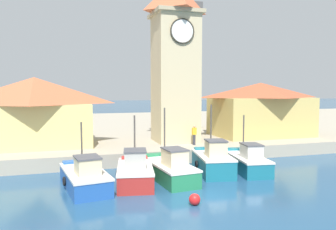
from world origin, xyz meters
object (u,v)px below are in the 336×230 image
Objects in this scene: mooring_buoy at (195,199)px; warehouse_left at (35,111)px; fishing_boat_left_inner at (169,169)px; dock_worker_near_tower at (194,135)px; warehouse_right at (260,109)px; port_crane_near at (189,75)px; fishing_boat_far_left at (85,177)px; fishing_boat_center at (247,161)px; fishing_boat_left_outer at (135,172)px; clock_tower at (175,57)px; fishing_boat_mid_left at (213,161)px.

warehouse_left is at bearing 121.34° from mooring_buoy.
fishing_boat_left_inner is 9.66× the size of mooring_buoy.
warehouse_right is at bearing 22.41° from dock_worker_near_tower.
warehouse_left is 18.50m from port_crane_near.
warehouse_right is at bearing -62.00° from port_crane_near.
fishing_boat_far_left is 10.68m from fishing_boat_center.
fishing_boat_left_inner reaches higher than mooring_buoy.
dock_worker_near_tower is at bearing 45.01° from fishing_boat_left_outer.
mooring_buoy is at bearing -103.85° from clock_tower.
warehouse_left is 16.29m from mooring_buoy.
clock_tower reaches higher than dock_worker_near_tower.
clock_tower reaches higher than fishing_boat_center.
mooring_buoy is at bearing -122.48° from fishing_boat_mid_left.
fishing_boat_mid_left is 2.44m from fishing_boat_center.
warehouse_right is at bearing 29.08° from fishing_boat_far_left.
dock_worker_near_tower is at bearing 82.35° from fishing_boat_mid_left.
fishing_boat_far_left is at bearing -150.92° from warehouse_right.
fishing_boat_far_left is at bearing -125.46° from port_crane_near.
fishing_boat_left_outer is at bearing -173.60° from fishing_boat_left_inner.
clock_tower is 0.93× the size of port_crane_near.
port_crane_near reaches higher than clock_tower.
fishing_boat_mid_left is 5.31m from dock_worker_near_tower.
fishing_boat_center reaches higher than fishing_boat_far_left.
port_crane_near is 30.01× the size of mooring_buoy.
fishing_boat_left_outer is at bearing -119.04° from port_crane_near.
dock_worker_near_tower is at bearing -108.04° from port_crane_near.
mooring_buoy is (-3.13, -12.70, -8.00)m from clock_tower.
port_crane_near reaches higher than fishing_boat_mid_left.
mooring_buoy is at bearing -138.46° from fishing_boat_center.
fishing_boat_left_inner is 0.59× the size of warehouse_left.
port_crane_near is at bearing 75.04° from fishing_boat_mid_left.
warehouse_left is at bearing -179.53° from warehouse_right.
fishing_boat_left_inner is at bearing -110.36° from clock_tower.
warehouse_right reaches higher than fishing_boat_center.
dock_worker_near_tower is (12.27, -3.23, -1.97)m from warehouse_left.
fishing_boat_left_outer is 0.54× the size of warehouse_left.
clock_tower is at bearing -173.38° from warehouse_right.
warehouse_left is at bearing 165.25° from dock_worker_near_tower.
fishing_boat_mid_left is 0.29× the size of clock_tower.
fishing_boat_mid_left is at bearing 9.46° from fishing_boat_left_outer.
fishing_boat_mid_left is 0.48× the size of warehouse_right.
mooring_buoy is at bearing -64.53° from fishing_boat_left_outer.
fishing_boat_left_inner is at bearing -123.83° from dock_worker_near_tower.
fishing_boat_left_outer is 4.79m from mooring_buoy.
fishing_boat_left_inner is 20.22m from port_crane_near.
warehouse_left is (-14.02, 8.49, 3.13)m from fishing_boat_center.
fishing_boat_mid_left is 0.50× the size of warehouse_left.
fishing_boat_mid_left is (5.36, 0.89, 0.09)m from fishing_boat_left_outer.
fishing_boat_left_outer is 8.74× the size of mooring_buoy.
fishing_boat_far_left is at bearing -175.31° from fishing_boat_center.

